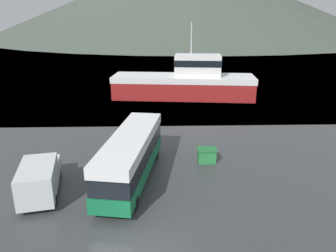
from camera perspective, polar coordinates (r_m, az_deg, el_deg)
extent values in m
plane|color=#383A3D|center=(17.66, -3.83, -20.49)|extent=(400.00, 400.00, 0.00)
plane|color=slate|center=(153.53, -2.07, 14.33)|extent=(240.00, 240.00, 0.00)
cube|color=#146B3D|center=(23.62, -6.32, -7.04)|extent=(4.26, 11.17, 1.02)
cube|color=black|center=(23.18, -6.42, -4.60)|extent=(4.18, 10.95, 1.17)
cube|color=white|center=(22.82, -6.50, -2.41)|extent=(4.26, 11.17, 0.73)
cube|color=black|center=(28.23, -3.76, -0.67)|extent=(2.19, 0.42, 1.58)
cylinder|color=black|center=(27.46, -6.64, -4.45)|extent=(0.44, 0.94, 0.90)
cylinder|color=black|center=(27.02, -2.08, -4.73)|extent=(0.44, 0.94, 0.90)
cylinder|color=black|center=(20.95, -11.81, -12.50)|extent=(0.44, 0.94, 0.90)
cylinder|color=black|center=(20.37, -5.78, -13.13)|extent=(0.44, 0.94, 0.90)
cube|color=silver|center=(22.43, -21.67, -8.78)|extent=(2.92, 4.44, 1.94)
cube|color=silver|center=(25.23, -20.73, -6.68)|extent=(2.44, 2.15, 1.07)
cube|color=black|center=(24.10, -21.18, -5.65)|extent=(1.78, 0.43, 0.68)
cylinder|color=black|center=(25.39, -22.80, -8.11)|extent=(0.36, 0.73, 0.70)
cylinder|color=black|center=(25.12, -18.48, -7.87)|extent=(0.36, 0.73, 0.70)
cylinder|color=black|center=(22.24, -24.16, -12.20)|extent=(0.36, 0.73, 0.70)
cylinder|color=black|center=(21.92, -19.17, -12.00)|extent=(0.36, 0.73, 0.70)
cube|color=maroon|center=(47.29, 2.66, 6.88)|extent=(20.21, 7.53, 3.19)
cube|color=white|center=(47.06, 2.69, 8.31)|extent=(20.42, 7.60, 0.80)
cube|color=white|center=(46.75, 5.18, 10.48)|extent=(6.69, 4.46, 2.90)
cube|color=black|center=(46.69, 5.20, 11.01)|extent=(6.83, 4.58, 0.87)
cylinder|color=#B2B2B7|center=(46.39, 4.10, 14.98)|extent=(0.20, 0.20, 4.39)
cube|color=#287F3D|center=(26.54, 6.75, -5.17)|extent=(1.37, 1.10, 1.01)
cube|color=#226C34|center=(26.32, 6.79, -4.06)|extent=(1.51, 1.21, 0.11)
cube|color=maroon|center=(62.33, -2.55, 8.61)|extent=(7.01, 5.35, 0.85)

